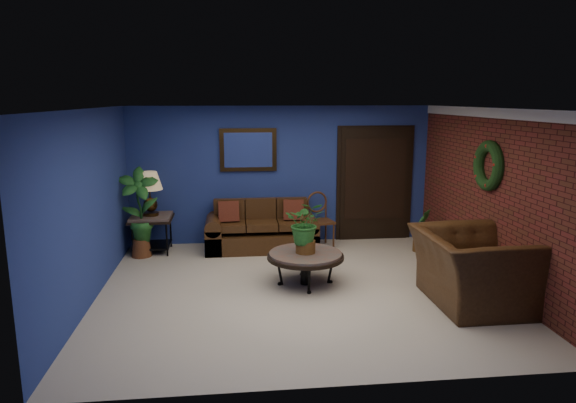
{
  "coord_description": "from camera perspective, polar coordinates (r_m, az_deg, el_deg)",
  "views": [
    {
      "loc": [
        -0.9,
        -6.76,
        2.64
      ],
      "look_at": [
        -0.09,
        0.55,
        1.15
      ],
      "focal_mm": 32.0,
      "sensor_mm": 36.0,
      "label": 1
    }
  ],
  "objects": [
    {
      "name": "wall_mirror",
      "position": [
        9.27,
        -4.44,
        5.74
      ],
      "size": [
        1.02,
        0.06,
        0.77
      ],
      "primitive_type": "cube",
      "color": "#3E2911",
      "rests_on": "wall_back"
    },
    {
      "name": "end_table",
      "position": [
        9.17,
        -14.92,
        -2.41
      ],
      "size": [
        0.72,
        0.72,
        0.65
      ],
      "color": "#554F4A",
      "rests_on": "ground"
    },
    {
      "name": "floor_plant",
      "position": [
        9.22,
        14.57,
        -3.05
      ],
      "size": [
        0.39,
        0.34,
        0.76
      ],
      "color": "brown",
      "rests_on": "ground"
    },
    {
      "name": "wall_back",
      "position": [
        9.4,
        -0.75,
        2.97
      ],
      "size": [
        5.5,
        0.04,
        2.5
      ],
      "primitive_type": "cube",
      "color": "navy",
      "rests_on": "ground"
    },
    {
      "name": "sofa",
      "position": [
        9.15,
        -2.99,
        -3.44
      ],
      "size": [
        1.95,
        0.84,
        0.88
      ],
      "color": "#442913",
      "rests_on": "ground"
    },
    {
      "name": "floor",
      "position": [
        7.31,
        1.22,
        -9.7
      ],
      "size": [
        5.5,
        5.5,
        0.0
      ],
      "primitive_type": "plane",
      "color": "beige",
      "rests_on": "ground"
    },
    {
      "name": "wreath",
      "position": [
        7.75,
        21.38,
        3.73
      ],
      "size": [
        0.16,
        0.72,
        0.72
      ],
      "primitive_type": "torus",
      "rotation": [
        0.0,
        1.57,
        0.0
      ],
      "color": "black",
      "rests_on": "wall_right_brick"
    },
    {
      "name": "wall_left",
      "position": [
        7.14,
        -21.18,
        -0.53
      ],
      "size": [
        0.04,
        5.0,
        2.5
      ],
      "primitive_type": "cube",
      "color": "navy",
      "rests_on": "ground"
    },
    {
      "name": "coffee_table",
      "position": [
        7.37,
        1.95,
        -6.13
      ],
      "size": [
        1.1,
        1.1,
        0.47
      ],
      "rotation": [
        0.0,
        0.0,
        -0.17
      ],
      "color": "#554F4A",
      "rests_on": "ground"
    },
    {
      "name": "side_chair",
      "position": [
        9.25,
        3.49,
        -1.59
      ],
      "size": [
        0.5,
        0.5,
        0.98
      ],
      "rotation": [
        0.0,
        0.0,
        0.22
      ],
      "color": "#552A18",
      "rests_on": "ground"
    },
    {
      "name": "ceiling",
      "position": [
        6.82,
        1.31,
        10.3
      ],
      "size": [
        5.5,
        5.0,
        0.02
      ],
      "primitive_type": "cube",
      "color": "white",
      "rests_on": "wall_back"
    },
    {
      "name": "table_lamp",
      "position": [
        9.04,
        -15.13,
        1.43
      ],
      "size": [
        0.44,
        0.44,
        0.73
      ],
      "color": "#3E2911",
      "rests_on": "end_table"
    },
    {
      "name": "closet_door",
      "position": [
        9.73,
        9.59,
        1.9
      ],
      "size": [
        1.44,
        0.06,
        2.18
      ],
      "primitive_type": "cube",
      "color": "black",
      "rests_on": "wall_back"
    },
    {
      "name": "tall_plant",
      "position": [
        8.89,
        -16.21,
        -0.81
      ],
      "size": [
        0.7,
        0.5,
        1.51
      ],
      "color": "brown",
      "rests_on": "ground"
    },
    {
      "name": "crown_molding",
      "position": [
        7.67,
        22.16,
        9.08
      ],
      "size": [
        0.03,
        5.0,
        0.14
      ],
      "primitive_type": "cube",
      "color": "white",
      "rests_on": "wall_right_brick"
    },
    {
      "name": "armchair",
      "position": [
        7.08,
        19.74,
        -7.05
      ],
      "size": [
        1.28,
        1.47,
        0.95
      ],
      "primitive_type": "imported",
      "rotation": [
        0.0,
        0.0,
        1.58
      ],
      "color": "#442913",
      "rests_on": "ground"
    },
    {
      "name": "coffee_plant",
      "position": [
        7.24,
        1.97,
        -2.56
      ],
      "size": [
        0.64,
        0.57,
        0.75
      ],
      "color": "brown",
      "rests_on": "coffee_table"
    },
    {
      "name": "wall_right_brick",
      "position": [
        7.81,
        21.7,
        0.4
      ],
      "size": [
        0.04,
        5.0,
        2.5
      ],
      "primitive_type": "cube",
      "color": "maroon",
      "rests_on": "ground"
    }
  ]
}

